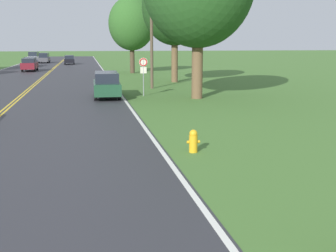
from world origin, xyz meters
TOP-DOWN VIEW (x-y plane):
  - fire_hydrant at (7.98, 11.53)m, footprint 0.45×0.29m
  - traffic_sign at (8.46, 27.26)m, footprint 0.60×0.10m
  - utility_pole_midground at (9.83, 32.16)m, footprint 1.80×0.24m
  - tree_behind_sign at (12.85, 37.42)m, footprint 6.08×6.08m
  - tree_mid_treeline at (10.29, 50.55)m, footprint 5.64×5.64m
  - car_dark_green_suv_approaching at (5.88, 27.00)m, footprint 1.83×4.88m
  - car_maroon_suv_mid_near at (-2.67, 56.72)m, footprint 1.77×4.90m
  - car_dark_blue_hatchback_mid_far at (-4.04, 69.55)m, footprint 1.94×3.49m
  - car_black_hatchback_receding at (1.88, 74.64)m, footprint 1.86×3.65m
  - car_dark_grey_van_distant at (-2.90, 80.88)m, footprint 1.90×4.47m
  - car_white_suv_horizon at (-5.55, 87.74)m, footprint 2.03×4.27m

SIDE VIEW (x-z plane):
  - fire_hydrant at x=7.98m, z-range 0.01..0.79m
  - car_dark_blue_hatchback_mid_far at x=-4.04m, z-range 0.06..1.51m
  - car_black_hatchback_receding at x=1.88m, z-range 0.04..1.60m
  - car_dark_green_suv_approaching at x=5.88m, z-range 0.05..1.78m
  - car_maroon_suv_mid_near at x=-2.67m, z-range 0.07..1.79m
  - car_dark_grey_van_distant at x=-2.90m, z-range 0.03..1.89m
  - car_white_suv_horizon at x=-5.55m, z-range 0.04..1.96m
  - traffic_sign at x=8.46m, z-range 0.68..3.34m
  - utility_pole_midground at x=9.83m, z-range 0.16..9.15m
  - tree_mid_treeline at x=10.29m, z-range 1.36..10.60m
  - tree_behind_sign at x=12.85m, z-range 1.69..12.11m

